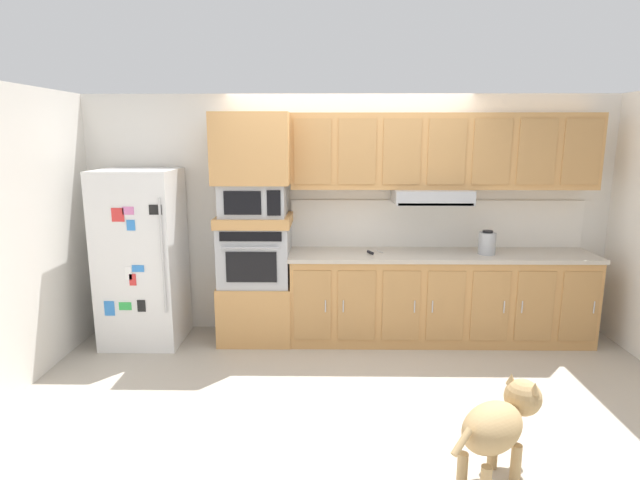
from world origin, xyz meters
name	(u,v)px	position (x,y,z in m)	size (l,w,h in m)	color
ground_plane	(351,370)	(0.00, 0.00, 0.00)	(9.60, 9.60, 0.00)	#B2A899
back_kitchen_wall	(348,215)	(0.00, 1.11, 1.25)	(6.20, 0.12, 2.50)	silver
side_panel_left	(30,234)	(-2.80, 0.00, 1.25)	(0.12, 7.10, 2.50)	silver
refrigerator	(142,257)	(-2.09, 0.68, 0.88)	(0.76, 0.73, 1.76)	white
oven_base_cabinet	(257,310)	(-0.95, 0.75, 0.30)	(0.74, 0.62, 0.60)	tan
built_in_oven	(255,254)	(-0.95, 0.75, 0.90)	(0.70, 0.62, 0.60)	#A8AAAF
appliance_mid_shelf	(254,220)	(-0.95, 0.75, 1.25)	(0.74, 0.62, 0.10)	tan
microwave	(254,199)	(-0.95, 0.75, 1.46)	(0.64, 0.54, 0.32)	#A8AAAF
appliance_upper_cabinet	(253,148)	(-0.95, 0.75, 1.96)	(0.74, 0.62, 0.68)	tan
lower_cabinet_run	(439,298)	(0.93, 0.75, 0.44)	(3.03, 0.63, 0.88)	tan
countertop_slab	(441,255)	(0.93, 0.75, 0.90)	(3.07, 0.64, 0.04)	#BCB2A3
backsplash_panel	(436,224)	(0.93, 1.04, 1.17)	(3.07, 0.02, 0.50)	white
upper_cabinet_with_hood	(442,154)	(0.92, 0.87, 1.90)	(3.03, 0.48, 0.88)	tan
screwdriver	(371,252)	(0.22, 0.70, 0.93)	(0.16, 0.15, 0.03)	black
electric_kettle	(487,243)	(1.37, 0.70, 1.03)	(0.17, 0.17, 0.24)	#A8AAAF
dog	(500,422)	(0.83, -1.50, 0.39)	(0.73, 0.63, 0.60)	tan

